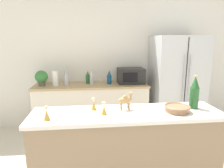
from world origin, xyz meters
The scene contains 18 objects.
wall_back centered at (0.00, 2.73, 1.27)m, with size 8.00×0.06×2.55m.
back_counter centered at (-0.27, 2.40, 0.44)m, with size 2.04×0.63×0.88m.
refrigerator centered at (1.32, 2.33, 0.87)m, with size 0.90×0.73×1.75m.
bar_counter centered at (0.05, 0.53, 0.51)m, with size 1.75×0.47×1.02m.
potted_plant centered at (-1.13, 2.37, 1.03)m, with size 0.22×0.22×0.27m.
paper_towel_roll centered at (-0.89, 2.34, 1.01)m, with size 0.10×0.10×0.26m.
microwave centered at (0.47, 2.42, 1.02)m, with size 0.48×0.37×0.28m.
back_bottle_0 centered at (-0.71, 2.50, 1.04)m, with size 0.07×0.07×0.33m.
back_bottle_1 centered at (-0.70, 2.33, 1.02)m, with size 0.08×0.08×0.29m.
back_bottle_2 centered at (0.06, 2.38, 1.00)m, with size 0.08×0.08×0.25m.
back_bottle_3 centered at (-0.26, 2.36, 1.01)m, with size 0.07×0.07×0.27m.
back_bottle_4 centered at (-0.33, 2.47, 1.00)m, with size 0.08×0.08×0.24m.
wine_bottle centered at (0.70, 0.57, 1.17)m, with size 0.09×0.09×0.32m.
fruit_bowl centered at (0.50, 0.49, 1.05)m, with size 0.24×0.24×0.06m.
camel_figurine centered at (0.04, 0.59, 1.12)m, with size 0.14×0.07×0.17m.
wise_man_figurine_blue centered at (-0.64, 0.41, 1.07)m, with size 0.05×0.05×0.12m.
wise_man_figurine_crimson centered at (-0.26, 0.62, 1.07)m, with size 0.05×0.05×0.12m.
wise_man_figurine_purple centered at (-0.17, 0.48, 1.07)m, with size 0.05×0.05×0.12m.
Camera 1 is at (-0.28, -1.18, 1.65)m, focal length 32.00 mm.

